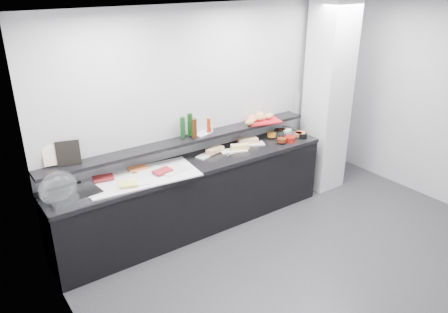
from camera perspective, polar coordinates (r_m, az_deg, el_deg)
ground at (r=5.04m, az=14.31°, el=-14.74°), size 5.00×5.00×0.00m
back_wall at (r=5.73m, az=0.50°, el=6.02°), size 5.00×0.02×2.70m
ceiling at (r=4.04m, az=18.21°, el=17.29°), size 5.00×5.00×0.00m
column at (r=6.45m, az=13.34°, el=7.38°), size 0.50×0.50×2.70m
buffet_cabinet at (r=5.49m, az=-3.65°, el=-5.28°), size 3.60×0.60×0.85m
counter_top at (r=5.30m, az=-3.77°, el=-0.99°), size 3.62×0.62×0.05m
wall_shelf at (r=5.34m, az=-4.84°, el=2.14°), size 3.60×0.25×0.04m
cloche_base at (r=4.73m, az=-19.01°, el=-4.79°), size 0.54×0.39×0.04m
cloche_dome at (r=4.70m, az=-20.86°, el=-3.85°), size 0.47×0.38×0.34m
linen_runner at (r=4.97m, az=-10.66°, el=-2.62°), size 1.30×0.71×0.01m
platter_meat_a at (r=5.04m, az=-13.53°, el=-2.35°), size 0.33×0.27×0.01m
food_meat_a at (r=4.97m, az=-15.51°, el=-2.70°), size 0.25×0.18×0.02m
platter_salmon at (r=5.13m, az=-10.07°, el=-1.54°), size 0.29×0.21×0.01m
food_salmon at (r=5.12m, az=-11.19°, el=-1.50°), size 0.23×0.16×0.02m
platter_cheese at (r=4.83m, az=-11.56°, el=-3.28°), size 0.35×0.28×0.01m
food_cheese at (r=4.76m, az=-12.33°, el=-3.52°), size 0.23×0.19×0.02m
platter_meat_b at (r=5.04m, az=-6.57°, el=-1.78°), size 0.35×0.27×0.01m
food_meat_b at (r=5.00m, az=-8.04°, el=-1.89°), size 0.23×0.17×0.02m
sandwich_plate_left at (r=5.47m, az=-2.27°, el=0.21°), size 0.32×0.21×0.01m
sandwich_food_left at (r=5.51m, az=-1.19°, el=0.85°), size 0.26×0.15×0.06m
tongs_left at (r=5.42m, az=-2.51°, el=0.12°), size 0.15×0.06×0.01m
sandwich_plate_mid at (r=5.60m, az=1.28°, el=0.78°), size 0.37×0.24×0.01m
sandwich_food_mid at (r=5.62m, az=2.10°, el=1.28°), size 0.25×0.18×0.06m
tongs_mid at (r=5.45m, az=0.92°, el=0.29°), size 0.16×0.04×0.01m
sandwich_plate_right at (r=5.82m, az=3.60°, el=1.65°), size 0.37×0.27×0.01m
sandwich_food_right at (r=5.83m, az=3.12°, el=2.08°), size 0.29×0.19×0.06m
tongs_right at (r=5.70m, az=2.88°, el=1.32°), size 0.16×0.01×0.01m
bowl_glass_fruit at (r=6.12m, az=7.25°, el=2.87°), size 0.20×0.20×0.07m
fill_glass_fruit at (r=6.06m, az=6.23°, el=2.83°), size 0.16×0.16×0.05m
bowl_black_jam at (r=6.21m, az=7.26°, el=3.19°), size 0.20×0.20×0.07m
fill_black_jam at (r=6.23m, az=7.52°, el=3.34°), size 0.14×0.14×0.05m
bowl_glass_cream at (r=6.31m, az=8.33°, el=3.46°), size 0.23×0.23×0.07m
fill_glass_cream at (r=6.23m, az=8.10°, el=3.33°), size 0.16×0.16×0.05m
bowl_red_jam at (r=5.97m, az=8.60°, el=2.26°), size 0.17×0.17×0.07m
fill_red_jam at (r=5.88m, az=7.56°, el=2.13°), size 0.14×0.14×0.05m
bowl_glass_salmon at (r=6.10m, az=9.02°, el=2.72°), size 0.18×0.18×0.07m
fill_glass_salmon at (r=6.15m, az=9.90°, el=2.93°), size 0.18×0.18×0.05m
bowl_black_fruit at (r=6.13m, az=10.22°, el=2.71°), size 0.14×0.14×0.07m
fill_black_fruit at (r=6.13m, az=9.66°, el=2.88°), size 0.13×0.13×0.05m
framed_print at (r=4.83m, az=-19.68°, el=0.43°), size 0.25×0.13×0.26m
print_art at (r=4.84m, az=-21.43°, el=0.19°), size 0.21×0.09×0.22m
condiment_tray at (r=5.47m, az=-2.86°, el=3.02°), size 0.26×0.20×0.01m
bottle_green_a at (r=5.29m, az=-5.43°, el=3.80°), size 0.06×0.06×0.26m
bottle_brown at (r=5.28m, az=-3.90°, el=3.69°), size 0.07×0.07×0.24m
bottle_green_b at (r=5.36m, az=-4.44°, el=4.19°), size 0.07×0.07×0.28m
bottle_hot at (r=5.46m, az=-2.02°, el=4.07°), size 0.05×0.05×0.18m
shaker_salt at (r=5.49m, az=-2.31°, el=3.55°), size 0.04×0.04×0.07m
shaker_pepper at (r=5.50m, az=-1.58°, el=3.62°), size 0.04×0.04×0.07m
bread_tray at (r=5.95m, az=5.05°, el=4.69°), size 0.53×0.43×0.02m
bread_roll_nw at (r=5.90m, az=3.68°, el=5.09°), size 0.12×0.08×0.08m
bread_roll_n at (r=6.05m, az=4.63°, el=5.50°), size 0.14×0.11×0.08m
bread_roll_ne at (r=6.01m, az=4.68°, el=5.40°), size 0.15×0.11×0.08m
bread_roll_sw at (r=5.72m, az=3.34°, el=4.50°), size 0.15×0.10×0.08m
bread_roll_se at (r=6.00m, az=5.90°, el=5.30°), size 0.16×0.12×0.08m
bread_roll_midw at (r=5.83m, az=3.72°, el=4.84°), size 0.18×0.14×0.08m
bread_roll_mide at (r=5.91m, az=4.82°, el=5.08°), size 0.16×0.11×0.08m
carafe at (r=6.33m, az=9.38°, el=6.91°), size 0.10×0.10×0.30m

